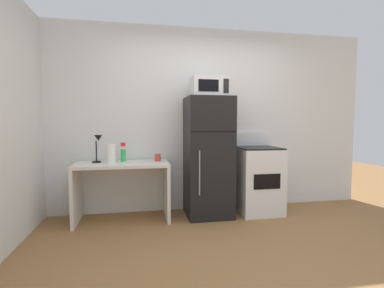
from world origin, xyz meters
TOP-DOWN VIEW (x-y plane):
  - ground_plane at (0.00, 0.00)m, footprint 12.00×12.00m
  - wall_back_white at (0.00, 1.70)m, footprint 5.00×0.10m
  - desk at (-1.13, 1.34)m, footprint 1.17×0.58m
  - desk_lamp at (-1.43, 1.39)m, footprint 0.14×0.12m
  - coffee_mug at (-0.67, 1.40)m, footprint 0.08×0.08m
  - paper_towel_roll at (-1.26, 1.32)m, footprint 0.11×0.11m
  - spray_bottle at (-1.12, 1.44)m, footprint 0.06×0.06m
  - refrigerator at (0.00, 1.33)m, footprint 0.60×0.62m
  - microwave at (0.00, 1.31)m, footprint 0.46×0.35m
  - oven_range at (0.71, 1.33)m, footprint 0.58×0.61m

SIDE VIEW (x-z plane):
  - ground_plane at x=0.00m, z-range 0.00..0.00m
  - oven_range at x=0.71m, z-range -0.08..1.02m
  - desk at x=-1.13m, z-range 0.15..0.90m
  - coffee_mug at x=-0.67m, z-range 0.75..0.84m
  - refrigerator at x=0.00m, z-range 0.00..1.60m
  - spray_bottle at x=-1.12m, z-range 0.72..0.97m
  - paper_towel_roll at x=-1.26m, z-range 0.75..0.99m
  - desk_lamp at x=-1.43m, z-range 0.81..1.17m
  - wall_back_white at x=0.00m, z-range 0.00..2.60m
  - microwave at x=0.00m, z-range 1.60..1.86m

